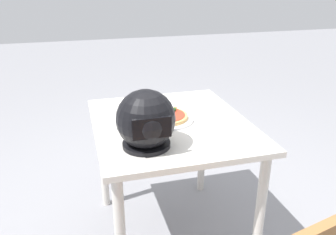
% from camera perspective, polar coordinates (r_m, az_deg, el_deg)
% --- Properties ---
extents(ground_plane, '(14.00, 14.00, 0.00)m').
position_cam_1_polar(ground_plane, '(2.28, 0.38, -18.36)').
color(ground_plane, gray).
extents(dining_table, '(0.82, 0.93, 0.75)m').
position_cam_1_polar(dining_table, '(1.92, 0.43, -3.59)').
color(dining_table, beige).
rests_on(dining_table, ground).
extents(pizza_plate, '(0.31, 0.31, 0.01)m').
position_cam_1_polar(pizza_plate, '(1.89, -0.44, -0.25)').
color(pizza_plate, white).
rests_on(pizza_plate, dining_table).
extents(pizza, '(0.24, 0.24, 0.05)m').
position_cam_1_polar(pizza, '(1.89, -0.34, 0.32)').
color(pizza, tan).
rests_on(pizza, pizza_plate).
extents(motorcycle_helmet, '(0.27, 0.27, 0.27)m').
position_cam_1_polar(motorcycle_helmet, '(1.56, -3.63, -0.46)').
color(motorcycle_helmet, black).
rests_on(motorcycle_helmet, dining_table).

